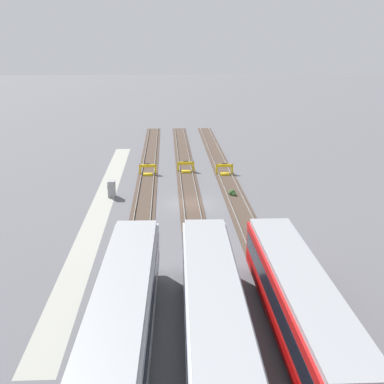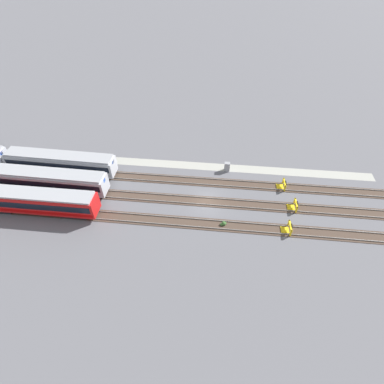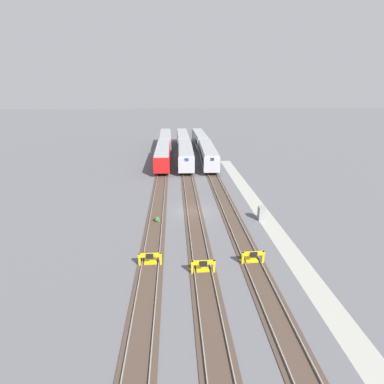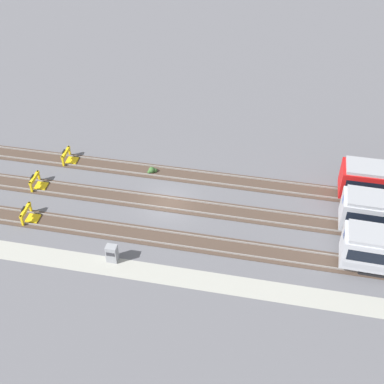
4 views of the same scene
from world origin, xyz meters
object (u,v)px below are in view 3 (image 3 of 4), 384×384
Objects in this scene: subway_car_front_row_rightmost at (208,154)px; bumper_stop_middle_track at (150,259)px; bumper_stop_near_inner_track at (203,266)px; subway_car_front_row_left_inner at (165,139)px; weed_clump at (157,220)px; bumper_stop_nearest_track at (252,257)px; subway_car_front_row_right_inner at (185,155)px; subway_car_front_row_centre at (163,155)px; electrical_cabinet at (261,213)px; subway_car_front_row_leftmost at (183,139)px; subway_car_back_row_leftmost at (200,139)px.

bumper_stop_middle_track is (-35.62, 8.87, -1.53)m from subway_car_front_row_rightmost.
subway_car_front_row_left_inner is at bearing 4.50° from bumper_stop_near_inner_track.
bumper_stop_nearest_track is at bearing -135.94° from weed_clump.
bumper_stop_near_inner_track is (-1.15, 4.43, 0.00)m from bumper_stop_nearest_track.
subway_car_front_row_right_inner is 36.18m from bumper_stop_nearest_track.
weed_clump is (-26.87, 4.31, -1.80)m from subway_car_front_row_right_inner.
weed_clump is at bearing 162.02° from subway_car_front_row_rightmost.
subway_car_front_row_centre is 8.99× the size of bumper_stop_middle_track.
subway_car_front_row_centre is at bearing 24.11° from electrical_cabinet.
subway_car_front_row_leftmost is 4.45m from subway_car_front_row_left_inner.
bumper_stop_near_inner_track is at bearing 142.15° from electrical_cabinet.
subway_car_front_row_leftmost is 19.57× the size of weed_clump.
electrical_cabinet reaches higher than weed_clump.
electrical_cabinet is (8.53, -12.15, 0.29)m from bumper_stop_middle_track.
subway_car_back_row_leftmost is at bearing -90.63° from subway_car_front_row_leftmost.
subway_car_front_row_left_inner is 9.00× the size of bumper_stop_near_inner_track.
weed_clump is (0.22, 12.01, -0.56)m from electrical_cabinet.
subway_car_front_row_leftmost and subway_car_back_row_leftmost have the same top height.
bumper_stop_nearest_track is at bearing 179.99° from subway_car_front_row_rightmost.
bumper_stop_near_inner_track is (-37.02, 0.03, -1.53)m from subway_car_front_row_right_inner.
bumper_stop_middle_track is at bearing 175.30° from subway_car_front_row_leftmost.
subway_car_back_row_leftmost is 9.00× the size of bumper_stop_middle_track.
subway_car_front_row_left_inner is 47.38m from electrical_cabinet.
subway_car_front_row_rightmost is at bearing -6.83° from bumper_stop_near_inner_track.
subway_car_front_row_left_inner and subway_car_front_row_right_inner have the same top height.
subway_car_front_row_centre and subway_car_back_row_leftmost have the same top height.
electrical_cabinet is at bearing -155.89° from subway_car_front_row_centre.
subway_car_front_row_centre reaches higher than bumper_stop_middle_track.
bumper_stop_middle_track is 8.75m from weed_clump.
electrical_cabinet is (-27.09, -12.12, -1.24)m from subway_car_front_row_centre.
weed_clump is at bearing 170.89° from subway_car_front_row_right_inner.
bumper_stop_nearest_track is (-35.87, 0.01, -1.53)m from subway_car_front_row_rightmost.
subway_car_front_row_leftmost and subway_car_front_row_rightmost have the same top height.
bumper_stop_near_inner_track is at bearing -157.11° from weed_clump.
subway_car_front_row_rightmost is (-18.92, -4.38, 0.00)m from subway_car_front_row_leftmost.
subway_car_front_row_rightmost is 9.00× the size of bumper_stop_nearest_track.
subway_car_front_row_leftmost and subway_car_front_row_left_inner have the same top height.
bumper_stop_near_inner_track is 1.25× the size of electrical_cabinet.
electrical_cabinet is at bearing -20.54° from bumper_stop_nearest_track.
subway_car_front_row_centre is 8.98× the size of bumper_stop_nearest_track.
subway_car_front_row_right_inner reaches higher than weed_clump.
subway_car_front_row_right_inner and subway_car_front_row_rightmost have the same top height.
subway_car_front_row_right_inner is 19.62× the size of weed_clump.
subway_car_front_row_right_inner is at bearing -166.72° from subway_car_front_row_left_inner.
subway_car_front_row_left_inner is 18.71m from subway_car_front_row_centre.
subway_car_back_row_leftmost is (18.88, -4.42, 0.00)m from subway_car_front_row_right_inner.
subway_car_front_row_left_inner is at bearing -0.04° from subway_car_front_row_centre.
subway_car_front_row_leftmost is at bearing 9.46° from electrical_cabinet.
subway_car_front_row_leftmost is at bearing 4.56° from bumper_stop_nearest_track.
subway_car_front_row_leftmost is 19.42m from subway_car_front_row_rightmost.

